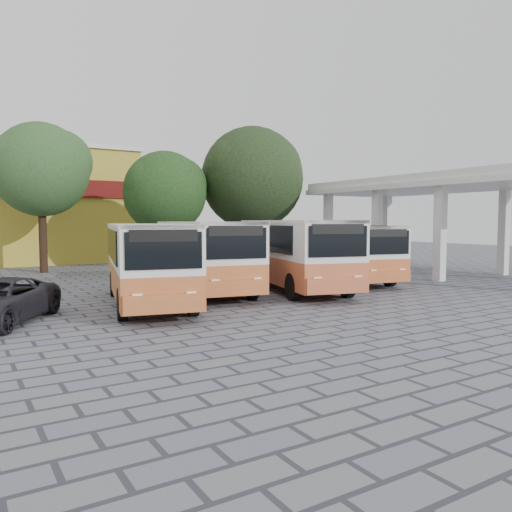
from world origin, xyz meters
TOP-DOWN VIEW (x-y plane):
  - ground at (0.00, 0.00)m, footprint 90.00×90.00m
  - terminal_shelter at (10.50, 4.00)m, footprint 6.80×15.80m
  - bus_far_left at (-6.97, 2.41)m, footprint 4.13×8.39m
  - bus_centre_left at (-3.85, 4.32)m, footprint 3.90×8.55m
  - bus_centre_right at (-0.24, 2.91)m, footprint 4.55×8.83m
  - bus_far_right at (3.60, 4.21)m, footprint 3.85×8.06m
  - tree_left at (-8.32, 16.52)m, footprint 5.63×5.37m
  - tree_middle at (-1.78, 14.08)m, footprint 5.23×4.98m
  - tree_right at (4.34, 14.03)m, footprint 7.12×6.78m

SIDE VIEW (x-z plane):
  - ground at x=0.00m, z-range 0.00..0.00m
  - bus_far_right at x=3.60m, z-range 0.22..2.99m
  - bus_far_left at x=-6.97m, z-range 0.23..3.10m
  - bus_centre_left at x=-3.85m, z-range 0.23..3.19m
  - bus_centre_right at x=-0.24m, z-range 0.24..3.25m
  - tree_middle at x=-1.78m, z-range 1.26..8.43m
  - terminal_shelter at x=10.50m, z-range 2.21..7.61m
  - tree_right at x=4.34m, z-range 1.43..10.63m
  - tree_left at x=-8.32m, z-range 1.79..10.41m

